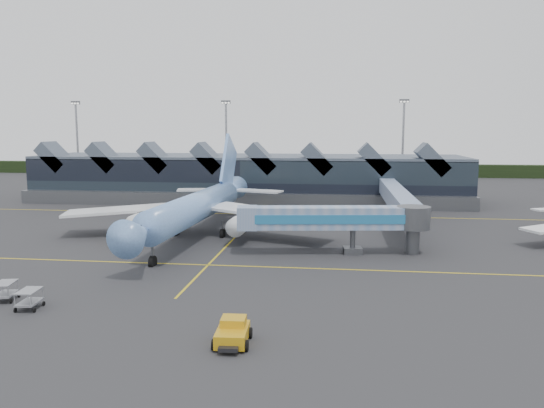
# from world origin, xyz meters

# --- Properties ---
(ground) EXTENTS (260.00, 260.00, 0.00)m
(ground) POSITION_xyz_m (0.00, 0.00, 0.00)
(ground) COLOR #29282B
(ground) RESTS_ON ground
(taxi_stripes) EXTENTS (120.00, 60.00, 0.01)m
(taxi_stripes) POSITION_xyz_m (0.00, 10.00, 0.01)
(taxi_stripes) COLOR gold
(taxi_stripes) RESTS_ON ground
(tree_line_far) EXTENTS (260.00, 4.00, 4.00)m
(tree_line_far) POSITION_xyz_m (0.00, 110.00, 2.00)
(tree_line_far) COLOR black
(tree_line_far) RESTS_ON ground
(terminal) EXTENTS (90.00, 22.25, 12.52)m
(terminal) POSITION_xyz_m (-5.07, 47.35, 4.88)
(terminal) COLOR black
(terminal) RESTS_ON ground
(light_masts) EXTENTS (132.40, 42.56, 22.45)m
(light_masts) POSITION_xyz_m (21.00, 62.80, 12.49)
(light_masts) COLOR #93949B
(light_masts) RESTS_ON ground
(main_airliner) EXTENTS (39.65, 45.62, 14.65)m
(main_airliner) POSITION_xyz_m (-5.16, 7.61, 4.31)
(main_airliner) COLOR #6790D2
(main_airliner) RESTS_ON ground
(jet_bridge) EXTENTS (23.25, 6.32, 5.92)m
(jet_bridge) POSITION_xyz_m (15.19, -0.64, 4.24)
(jet_bridge) COLOR #6E8DB8
(jet_bridge) RESTS_ON ground
(fuel_truck) EXTENTS (3.51, 9.02, 3.00)m
(fuel_truck) POSITION_xyz_m (-13.59, 4.75, 1.68)
(fuel_truck) COLOR black
(fuel_truck) RESTS_ON ground
(pushback_tug) EXTENTS (2.67, 4.04, 1.73)m
(pushback_tug) POSITION_xyz_m (7.09, -29.15, 0.78)
(pushback_tug) COLOR #C89212
(pushback_tug) RESTS_ON ground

